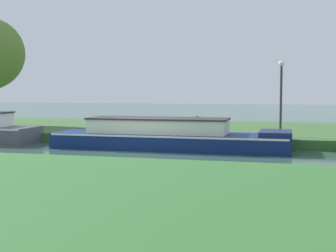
% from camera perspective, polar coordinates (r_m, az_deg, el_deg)
% --- Properties ---
extents(ground_plane, '(120.00, 120.00, 0.00)m').
position_cam_1_polar(ground_plane, '(17.41, -3.99, -3.19)').
color(ground_plane, '#37584B').
extents(riverbank_far, '(72.00, 10.00, 0.40)m').
position_cam_1_polar(riverbank_far, '(24.09, 1.32, -0.58)').
color(riverbank_far, '#3C6432').
rests_on(riverbank_far, ground_plane).
extents(navy_narrowboat, '(9.27, 2.22, 1.22)m').
position_cam_1_polar(navy_narrowboat, '(18.22, 0.06, -1.24)').
color(navy_narrowboat, navy).
rests_on(navy_narrowboat, ground_plane).
extents(lamp_post, '(0.24, 0.24, 3.10)m').
position_cam_1_polar(lamp_post, '(19.52, 13.69, 4.39)').
color(lamp_post, '#333338').
rests_on(lamp_post, riverbank_far).
extents(mooring_post_near, '(0.14, 0.14, 0.81)m').
position_cam_1_polar(mooring_post_near, '(22.63, -18.88, 0.39)').
color(mooring_post_near, '#4C312F').
rests_on(mooring_post_near, riverbank_far).
extents(mooring_post_far, '(0.14, 0.14, 0.83)m').
position_cam_1_polar(mooring_post_far, '(19.24, 3.60, -0.02)').
color(mooring_post_far, '#453B29').
rests_on(mooring_post_far, riverbank_far).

